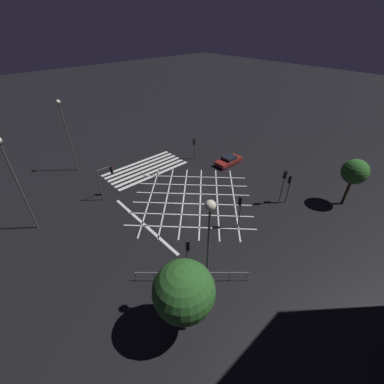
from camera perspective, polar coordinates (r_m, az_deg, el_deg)
ground_plane at (r=29.67m, az=0.00°, el=-1.47°), size 200.00×200.00×0.00m
road_markings at (r=32.95m, az=-6.72°, el=2.33°), size 16.45×20.21×0.01m
traffic_light_ne_main at (r=19.82m, az=-0.92°, el=-13.05°), size 0.39×0.36×3.97m
traffic_light_sw_main at (r=37.20m, az=0.47°, el=10.58°), size 0.39×0.36×3.24m
traffic_light_se_main at (r=29.98m, az=-18.50°, el=3.50°), size 1.95×0.36×3.93m
traffic_light_median_north at (r=24.65m, az=10.61°, el=-3.02°), size 0.36×0.39×3.73m
traffic_light_nw_cross at (r=29.68m, az=20.78°, el=1.83°), size 0.36×0.39×3.50m
traffic_light_nw_main at (r=28.93m, az=19.71°, el=2.45°), size 0.39×0.36×4.27m
street_lamp_east at (r=26.72m, az=-35.39°, el=4.59°), size 0.56×0.56×9.57m
street_lamp_west at (r=36.21m, az=-26.43°, el=13.26°), size 0.49×0.49×9.37m
street_lamp_far at (r=14.91m, az=3.80°, el=-8.83°), size 0.63×0.63×9.49m
street_tree_near at (r=16.19m, az=-1.83°, el=-21.19°), size 3.79×3.79×6.02m
street_tree_far at (r=31.52m, az=32.46°, el=3.78°), size 2.64×2.64×5.48m
waiting_car at (r=36.92m, az=8.15°, el=6.98°), size 4.13×1.73×1.17m
pedestrian_railing at (r=21.16m, az=0.00°, el=-18.01°), size 6.62×6.02×1.05m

